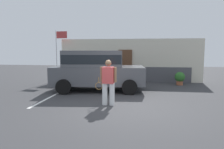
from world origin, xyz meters
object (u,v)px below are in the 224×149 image
at_px(parked_suv, 96,68).
at_px(flag_pole, 59,47).
at_px(tennis_player_man, 108,82).
at_px(potted_plant_by_porch, 180,78).

bearing_deg(parked_suv, flag_pole, 130.56).
bearing_deg(parked_suv, tennis_player_man, -75.02).
height_order(tennis_player_man, potted_plant_by_porch, tennis_player_man).
xyz_separation_m(tennis_player_man, flag_pole, (-4.22, 5.71, 1.41)).
bearing_deg(tennis_player_man, flag_pole, -47.14).
bearing_deg(potted_plant_by_porch, tennis_player_man, -124.54).
xyz_separation_m(parked_suv, potted_plant_by_porch, (4.57, 2.39, -0.71)).
distance_m(parked_suv, potted_plant_by_porch, 5.21).
bearing_deg(tennis_player_man, parked_suv, -62.49).
relative_size(parked_suv, potted_plant_by_porch, 6.11).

